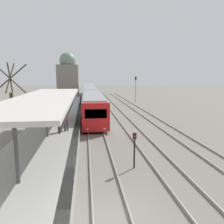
# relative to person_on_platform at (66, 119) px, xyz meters

# --- Properties ---
(ground_plane) EXTENTS (240.00, 240.00, 0.00)m
(ground_plane) POSITION_rel_person_on_platform_xyz_m (2.52, -10.14, -2.00)
(ground_plane) COLOR slate
(track_platform_line) EXTENTS (1.51, 120.00, 0.15)m
(track_platform_line) POSITION_rel_person_on_platform_xyz_m (2.52, -10.14, -1.93)
(track_platform_line) COLOR gray
(track_platform_line) RESTS_ON ground_plane
(track_middle_line) EXTENTS (1.51, 120.00, 0.15)m
(track_middle_line) POSITION_rel_person_on_platform_xyz_m (6.23, -10.14, -1.93)
(track_middle_line) COLOR gray
(track_middle_line) RESTS_ON ground_plane
(station_platform) EXTENTS (4.57, 80.00, 1.02)m
(station_platform) POSITION_rel_person_on_platform_xyz_m (-1.23, -10.14, -1.49)
(station_platform) COLOR #999993
(station_platform) RESTS_ON ground_plane
(platform_canopy) EXTENTS (4.00, 17.82, 2.96)m
(platform_canopy) POSITION_rel_person_on_platform_xyz_m (-1.19, -1.50, 1.85)
(platform_canopy) COLOR beige
(platform_canopy) RESTS_ON station_platform
(person_on_platform) EXTENTS (0.40, 0.40, 1.66)m
(person_on_platform) POSITION_rel_person_on_platform_xyz_m (0.00, 0.00, 0.00)
(person_on_platform) COLOR #2D2D33
(person_on_platform) RESTS_ON station_platform
(train_near) EXTENTS (2.63, 52.07, 3.07)m
(train_near) POSITION_rel_person_on_platform_xyz_m (2.52, 28.24, -0.30)
(train_near) COLOR red
(train_near) RESTS_ON ground_plane
(signal_post_near) EXTENTS (0.20, 0.21, 2.16)m
(signal_post_near) POSITION_rel_person_on_platform_xyz_m (4.40, -5.51, -0.69)
(signal_post_near) COLOR black
(signal_post_near) RESTS_ON ground_plane
(signal_mast_far) EXTENTS (0.28, 0.29, 5.29)m
(signal_mast_far) POSITION_rel_person_on_platform_xyz_m (11.80, 26.24, 1.31)
(signal_mast_far) COLOR gray
(signal_mast_far) RESTS_ON ground_plane
(distant_domed_building) EXTENTS (5.46, 5.46, 11.49)m
(distant_domed_building) POSITION_rel_person_on_platform_xyz_m (-2.89, 42.05, 3.34)
(distant_domed_building) COLOR slate
(distant_domed_building) RESTS_ON ground_plane
(bare_tree_background) EXTENTS (2.99, 1.87, 6.55)m
(bare_tree_background) POSITION_rel_person_on_platform_xyz_m (-4.90, 2.68, 1.04)
(bare_tree_background) COLOR #4C3D2D
(bare_tree_background) RESTS_ON ground_plane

